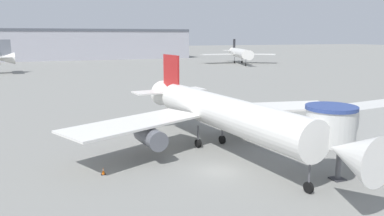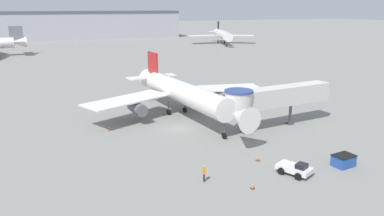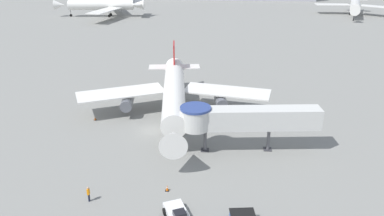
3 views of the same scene
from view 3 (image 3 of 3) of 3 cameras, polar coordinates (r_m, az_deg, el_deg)
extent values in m
plane|color=gray|center=(57.60, -6.12, -3.41)|extent=(800.00, 800.00, 0.00)
cylinder|color=white|center=(59.66, -2.76, 2.03)|extent=(6.59, 24.19, 3.47)
cone|color=white|center=(45.72, -2.85, -4.78)|extent=(3.94, 4.24, 3.47)
cone|color=white|center=(72.14, -2.70, 5.76)|extent=(4.12, 5.61, 3.47)
cube|color=white|center=(63.33, -10.79, 2.31)|extent=(15.15, 10.92, 0.22)
cube|color=white|center=(63.13, 5.35, 2.57)|extent=(14.99, 7.77, 0.22)
cube|color=#B21E1E|center=(71.03, -2.75, 8.10)|extent=(0.80, 4.28, 4.51)
cube|color=white|center=(72.21, -2.71, 6.28)|extent=(10.02, 4.25, 0.18)
cylinder|color=#565960|center=(62.31, -9.84, 0.85)|extent=(2.45, 4.50, 1.91)
cylinder|color=#565960|center=(62.14, 4.43, 1.07)|extent=(2.45, 4.50, 1.91)
cylinder|color=#4C4C51|center=(50.27, -2.77, -5.58)|extent=(0.18, 0.18, 1.99)
cylinder|color=black|center=(50.75, -2.74, -6.57)|extent=(0.38, 0.93, 0.90)
cylinder|color=#4C4C51|center=(63.48, -4.10, 0.67)|extent=(0.22, 0.22, 1.99)
cylinder|color=black|center=(63.86, -4.08, -0.16)|extent=(0.52, 0.94, 0.90)
cylinder|color=#4C4C51|center=(63.45, -1.29, 0.71)|extent=(0.22, 0.22, 1.99)
cylinder|color=black|center=(63.83, -1.28, -0.12)|extent=(0.52, 0.94, 0.90)
cube|color=silver|center=(50.53, 10.00, -1.54)|extent=(16.83, 4.54, 2.80)
cylinder|color=silver|center=(49.57, 0.53, -1.66)|extent=(3.90, 3.90, 2.80)
cylinder|color=navy|center=(48.95, 0.53, -0.01)|extent=(4.10, 4.10, 0.30)
cylinder|color=#56565B|center=(50.99, 2.01, -4.81)|extent=(0.44, 0.44, 3.39)
cube|color=#333338|center=(51.77, 1.99, -6.41)|extent=(1.10, 1.10, 0.12)
cylinder|color=#56565B|center=(52.21, 11.57, -4.60)|extent=(0.44, 0.44, 3.39)
cube|color=#333338|center=(52.97, 11.43, -6.17)|extent=(1.10, 1.10, 0.12)
cube|color=silver|center=(39.61, -2.29, -15.72)|extent=(3.39, 4.19, 0.57)
cube|color=black|center=(38.66, -1.90, -15.81)|extent=(1.52, 1.45, 0.51)
cylinder|color=black|center=(40.33, -4.17, -15.47)|extent=(0.62, 0.84, 0.78)
cylinder|color=black|center=(40.80, -1.34, -14.89)|extent=(0.62, 0.84, 0.78)
cube|color=black|center=(38.77, 7.72, -15.69)|extent=(2.71, 2.16, 0.08)
cube|color=black|center=(43.93, -3.79, -12.43)|extent=(0.44, 0.44, 0.04)
cone|color=orange|center=(43.72, -3.80, -12.04)|extent=(0.30, 0.30, 0.69)
cylinder|color=white|center=(43.67, -3.81, -11.95)|extent=(0.17, 0.17, 0.08)
cube|color=black|center=(62.68, -14.54, -1.77)|extent=(0.40, 0.40, 0.04)
cone|color=orange|center=(62.55, -14.57, -1.49)|extent=(0.28, 0.28, 0.63)
cylinder|color=white|center=(62.52, -14.58, -1.43)|extent=(0.15, 0.15, 0.08)
cylinder|color=#1E2338|center=(43.44, -15.47, -13.11)|extent=(0.13, 0.13, 0.89)
cylinder|color=#1E2338|center=(43.58, -15.37, -12.97)|extent=(0.13, 0.13, 0.89)
cube|color=orange|center=(43.06, -15.53, -12.17)|extent=(0.22, 0.36, 0.70)
sphere|color=tan|center=(42.79, -15.60, -11.65)|extent=(0.24, 0.24, 0.24)
cylinder|color=white|center=(163.82, -13.68, 15.01)|extent=(26.91, 6.71, 3.89)
cone|color=white|center=(168.31, -19.53, 14.57)|extent=(4.67, 4.33, 3.89)
cone|color=white|center=(161.31, -8.41, 15.28)|extent=(6.22, 4.49, 3.89)
cube|color=white|center=(173.80, -11.71, 15.37)|extent=(12.69, 18.75, 0.22)
cube|color=white|center=(152.60, -13.17, 14.26)|extent=(9.44, 18.74, 0.22)
cube|color=white|center=(161.18, -8.31, 15.53)|extent=(4.63, 12.47, 0.18)
cylinder|color=#4C4C51|center=(167.47, -18.01, 13.66)|extent=(0.18, 0.18, 2.24)
cylinder|color=black|center=(167.64, -17.96, 13.28)|extent=(1.12, 0.38, 1.10)
cylinder|color=#4C4C51|center=(165.26, -12.29, 14.12)|extent=(0.22, 0.22, 2.24)
cylinder|color=black|center=(165.42, -12.26, 13.74)|extent=(1.14, 0.52, 1.10)
cylinder|color=#4C4C51|center=(161.86, -12.53, 13.93)|extent=(0.22, 0.22, 2.24)
cylinder|color=black|center=(162.02, -12.49, 13.54)|extent=(1.14, 0.52, 1.10)
cylinder|color=white|center=(174.79, 23.62, 14.21)|extent=(10.94, 25.30, 3.75)
cone|color=white|center=(158.70, 23.59, 13.51)|extent=(4.79, 5.04, 3.75)
cone|color=white|center=(188.66, 23.64, 14.72)|extent=(5.23, 6.48, 3.75)
cube|color=white|center=(177.90, 20.62, 14.55)|extent=(14.39, 5.89, 0.22)
cube|color=white|center=(178.15, 26.54, 13.65)|extent=(14.93, 12.77, 0.22)
cylinder|color=#4C4C51|center=(163.03, 23.43, 12.68)|extent=(0.18, 0.18, 2.16)
cylinder|color=black|center=(163.19, 23.37, 12.31)|extent=(0.57, 1.13, 1.10)
cylinder|color=#4C4C51|center=(178.28, 22.92, 13.48)|extent=(0.22, 0.22, 2.16)
cylinder|color=black|center=(178.43, 22.86, 13.15)|extent=(0.70, 1.17, 1.10)
cylinder|color=#4C4C51|center=(178.33, 24.02, 13.32)|extent=(0.22, 0.22, 2.16)
cylinder|color=black|center=(178.48, 23.96, 12.98)|extent=(0.70, 1.17, 1.10)
camera|label=1|loc=(35.43, -39.81, -4.97)|focal=35.00mm
camera|label=2|loc=(29.80, -80.26, -11.56)|focal=35.00mm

